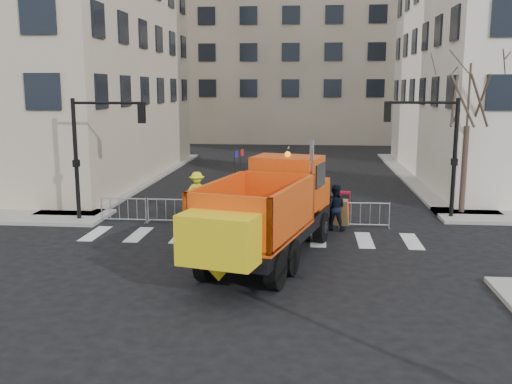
# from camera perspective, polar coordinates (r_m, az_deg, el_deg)

# --- Properties ---
(ground) EXTENTS (120.00, 120.00, 0.00)m
(ground) POSITION_cam_1_polar(r_m,az_deg,el_deg) (17.39, -1.94, -9.22)
(ground) COLOR black
(ground) RESTS_ON ground
(sidewalk_back) EXTENTS (64.00, 5.00, 0.15)m
(sidewalk_back) POSITION_cam_1_polar(r_m,az_deg,el_deg) (25.50, 0.51, -2.67)
(sidewalk_back) COLOR gray
(sidewalk_back) RESTS_ON ground
(building_far) EXTENTS (30.00, 18.00, 24.00)m
(building_far) POSITION_cam_1_polar(r_m,az_deg,el_deg) (68.56, 3.79, 15.51)
(building_far) COLOR gray
(building_far) RESTS_ON ground
(traffic_light_left) EXTENTS (0.18, 0.18, 5.40)m
(traffic_light_left) POSITION_cam_1_polar(r_m,az_deg,el_deg) (26.01, -17.55, 2.98)
(traffic_light_left) COLOR black
(traffic_light_left) RESTS_ON ground
(traffic_light_right) EXTENTS (0.18, 0.18, 5.40)m
(traffic_light_right) POSITION_cam_1_polar(r_m,az_deg,el_deg) (26.70, 19.23, 3.06)
(traffic_light_right) COLOR black
(traffic_light_right) RESTS_ON ground
(crowd_barriers) EXTENTS (12.60, 0.60, 1.10)m
(crowd_barriers) POSITION_cam_1_polar(r_m,az_deg,el_deg) (24.59, -1.41, -2.03)
(crowd_barriers) COLOR #9EA0A5
(crowd_barriers) RESTS_ON ground
(street_tree) EXTENTS (3.00, 3.00, 7.50)m
(street_tree) POSITION_cam_1_polar(r_m,az_deg,el_deg) (27.74, 20.29, 5.43)
(street_tree) COLOR #382B21
(street_tree) RESTS_ON ground
(plow_truck) EXTENTS (5.29, 10.78, 4.04)m
(plow_truck) POSITION_cam_1_polar(r_m,az_deg,el_deg) (19.14, 1.17, -1.79)
(plow_truck) COLOR black
(plow_truck) RESTS_ON ground
(cop_a) EXTENTS (0.75, 0.57, 1.84)m
(cop_a) POSITION_cam_1_polar(r_m,az_deg,el_deg) (23.77, 6.93, -1.63)
(cop_a) COLOR black
(cop_a) RESTS_ON ground
(cop_b) EXTENTS (1.04, 0.87, 1.93)m
(cop_b) POSITION_cam_1_polar(r_m,az_deg,el_deg) (23.77, 7.87, -1.54)
(cop_b) COLOR black
(cop_b) RESTS_ON ground
(cop_c) EXTENTS (0.91, 1.24, 1.95)m
(cop_c) POSITION_cam_1_polar(r_m,az_deg,el_deg) (23.53, 6.14, -1.59)
(cop_c) COLOR black
(cop_c) RESTS_ON ground
(worker) EXTENTS (1.40, 1.10, 1.89)m
(worker) POSITION_cam_1_polar(r_m,az_deg,el_deg) (26.37, -5.92, -0.02)
(worker) COLOR yellow
(worker) RESTS_ON sidewalk_back
(newspaper_box) EXTENTS (0.51, 0.47, 1.10)m
(newspaper_box) POSITION_cam_1_polar(r_m,az_deg,el_deg) (25.95, 8.88, -1.16)
(newspaper_box) COLOR maroon
(newspaper_box) RESTS_ON sidewalk_back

